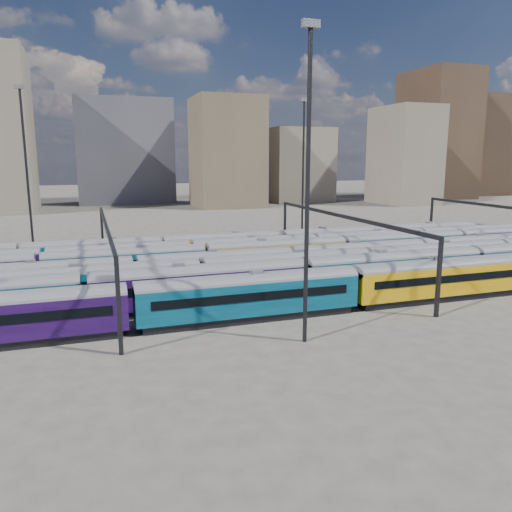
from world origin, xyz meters
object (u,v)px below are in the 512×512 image
object	(u,v)px
rake_1	(304,273)
mast_2	(308,176)
rake_0	(250,291)
rake_2	(366,260)

from	to	relation	value
rake_1	mast_2	bearing A→B (deg)	-113.38
rake_0	rake_2	size ratio (longest dim) A/B	0.87
rake_1	rake_0	bearing A→B (deg)	-147.44
rake_2	mast_2	distance (m)	25.87
rake_2	mast_2	bearing A→B (deg)	-133.15
rake_0	mast_2	distance (m)	13.39
rake_1	rake_2	size ratio (longest dim) A/B	1.08
rake_0	rake_2	world-z (taller)	rake_0
rake_0	rake_1	bearing A→B (deg)	32.56
rake_1	rake_2	xyz separation A→B (m)	(10.75, 5.00, -0.22)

